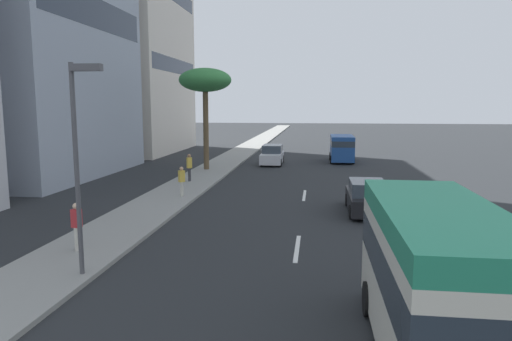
# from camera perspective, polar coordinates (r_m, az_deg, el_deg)

# --- Properties ---
(ground_plane) EXTENTS (198.00, 198.00, 0.00)m
(ground_plane) POSITION_cam_1_polar(r_m,az_deg,el_deg) (34.98, 6.34, -0.43)
(ground_plane) COLOR #26282B
(sidewalk_right) EXTENTS (162.00, 3.15, 0.15)m
(sidewalk_right) POSITION_cam_1_polar(r_m,az_deg,el_deg) (35.88, -5.62, -0.09)
(sidewalk_right) COLOR gray
(sidewalk_right) RESTS_ON ground_plane
(lane_stripe_mid) EXTENTS (3.20, 0.16, 0.01)m
(lane_stripe_mid) POSITION_cam_1_polar(r_m,az_deg,el_deg) (17.04, 5.09, -9.52)
(lane_stripe_mid) COLOR silver
(lane_stripe_mid) RESTS_ON ground_plane
(lane_stripe_far) EXTENTS (3.20, 0.16, 0.01)m
(lane_stripe_far) POSITION_cam_1_polar(r_m,az_deg,el_deg) (26.72, 5.98, -3.06)
(lane_stripe_far) COLOR silver
(lane_stripe_far) RESTS_ON ground_plane
(car_lead) EXTENTS (4.41, 1.84, 1.57)m
(car_lead) POSITION_cam_1_polar(r_m,az_deg,el_deg) (22.86, 13.52, -3.25)
(car_lead) COLOR black
(car_lead) RESTS_ON ground_plane
(car_second) EXTENTS (4.59, 1.84, 1.69)m
(car_second) POSITION_cam_1_polar(r_m,az_deg,el_deg) (40.53, 2.03, 1.91)
(car_second) COLOR silver
(car_second) RESTS_ON ground_plane
(minibus_third) EXTENTS (6.34, 2.41, 3.19)m
(minibus_third) POSITION_cam_1_polar(r_m,az_deg,el_deg) (10.14, 21.34, -12.10)
(minibus_third) COLOR silver
(minibus_third) RESTS_ON ground_plane
(van_fourth) EXTENTS (4.83, 2.12, 2.39)m
(van_fourth) POSITION_cam_1_polar(r_m,az_deg,el_deg) (42.83, 10.54, 2.88)
(van_fourth) COLOR #1E478C
(van_fourth) RESTS_ON ground_plane
(pedestrian_near_lamp) EXTENTS (0.36, 0.39, 1.81)m
(pedestrian_near_lamp) POSITION_cam_1_polar(r_m,az_deg,el_deg) (30.79, -8.23, 0.55)
(pedestrian_near_lamp) COLOR #333338
(pedestrian_near_lamp) RESTS_ON sidewalk_right
(pedestrian_mid_block) EXTENTS (0.30, 0.35, 1.66)m
(pedestrian_mid_block) POSITION_cam_1_polar(r_m,az_deg,el_deg) (17.21, -21.23, -6.20)
(pedestrian_mid_block) COLOR beige
(pedestrian_mid_block) RESTS_ON sidewalk_right
(pedestrian_by_tree) EXTENTS (0.38, 0.39, 1.64)m
(pedestrian_by_tree) POSITION_cam_1_polar(r_m,az_deg,el_deg) (25.79, -9.15, -1.16)
(pedestrian_by_tree) COLOR beige
(pedestrian_by_tree) RESTS_ON sidewalk_right
(palm_tree) EXTENTS (4.03, 4.03, 7.81)m
(palm_tree) POSITION_cam_1_polar(r_m,az_deg,el_deg) (36.30, -6.29, 10.83)
(palm_tree) COLOR brown
(palm_tree) RESTS_ON sidewalk_right
(street_lamp) EXTENTS (0.24, 0.97, 6.19)m
(street_lamp) POSITION_cam_1_polar(r_m,az_deg,el_deg) (14.23, -20.98, 2.99)
(street_lamp) COLOR #4C4C51
(street_lamp) RESTS_ON sidewalk_right
(office_tower_far) EXTENTS (15.91, 10.39, 31.11)m
(office_tower_far) POSITION_cam_1_polar(r_m,az_deg,el_deg) (54.47, -15.57, 18.81)
(office_tower_far) COLOR silver
(office_tower_far) RESTS_ON ground_plane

